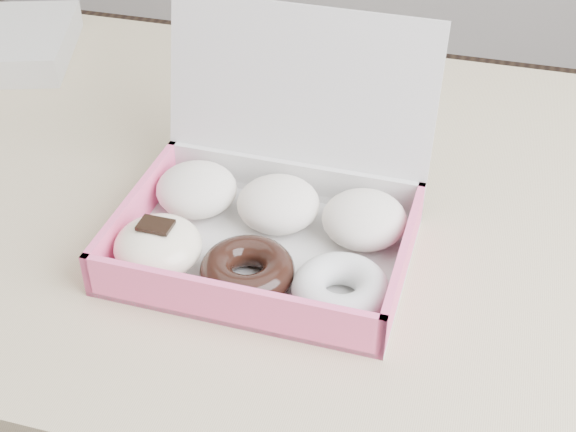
# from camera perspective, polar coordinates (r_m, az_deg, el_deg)

# --- Properties ---
(table) EXTENTS (1.20, 0.80, 0.75)m
(table) POSITION_cam_1_polar(r_m,az_deg,el_deg) (1.07, -9.96, 0.18)
(table) COLOR tan
(table) RESTS_ON ground
(donut_box) EXTENTS (0.31, 0.28, 0.22)m
(donut_box) POSITION_cam_1_polar(r_m,az_deg,el_deg) (0.86, -1.59, -0.22)
(donut_box) COLOR silver
(donut_box) RESTS_ON table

